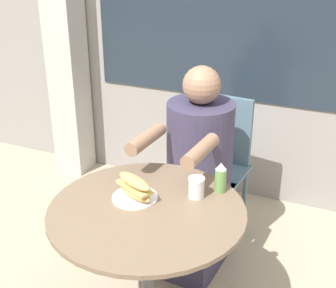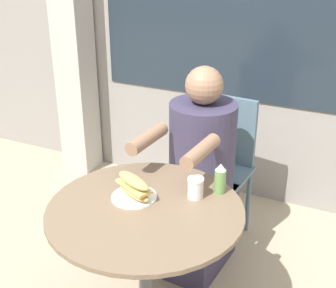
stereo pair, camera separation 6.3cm
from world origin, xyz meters
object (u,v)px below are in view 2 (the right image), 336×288
at_px(drink_cup, 196,188).
at_px(condiment_bottle, 220,179).
at_px(cafe_table, 146,243).
at_px(seated_diner, 198,186).
at_px(diner_chair, 221,156).
at_px(sandwich_on_plate, 134,188).

distance_m(drink_cup, condiment_bottle, 0.12).
xyz_separation_m(cafe_table, seated_diner, (0.00, 0.60, -0.03)).
bearing_deg(cafe_table, seated_diner, 89.79).
bearing_deg(drink_cup, condiment_bottle, 46.84).
distance_m(cafe_table, condiment_bottle, 0.43).
height_order(cafe_table, drink_cup, drink_cup).
bearing_deg(drink_cup, diner_chair, 100.43).
bearing_deg(seated_diner, diner_chair, -87.14).
bearing_deg(condiment_bottle, sandwich_on_plate, -147.86).
relative_size(drink_cup, condiment_bottle, 0.67).
distance_m(sandwich_on_plate, condiment_bottle, 0.38).
xyz_separation_m(diner_chair, seated_diner, (-0.01, -0.35, -0.03)).
xyz_separation_m(cafe_table, diner_chair, (0.01, 0.95, -0.00)).
height_order(sandwich_on_plate, drink_cup, sandwich_on_plate).
bearing_deg(drink_cup, seated_diner, 109.54).
height_order(cafe_table, seated_diner, seated_diner).
relative_size(diner_chair, sandwich_on_plate, 4.21).
bearing_deg(drink_cup, cafe_table, -132.94).
relative_size(seated_diner, drink_cup, 12.30).
distance_m(diner_chair, drink_cup, 0.83).
bearing_deg(seated_diner, cafe_table, 94.33).
bearing_deg(sandwich_on_plate, seated_diner, 81.30).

